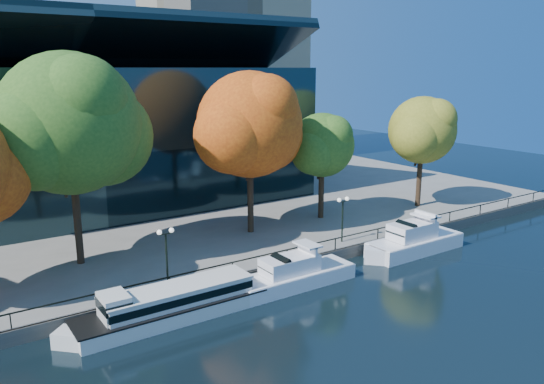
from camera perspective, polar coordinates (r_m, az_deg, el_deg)
ground at (r=37.78m, az=-1.72°, el=-11.80°), size 160.00×160.00×0.00m
promenade at (r=69.59m, az=-18.00°, el=-0.30°), size 90.00×67.08×1.00m
railing at (r=39.60m, az=-4.28°, el=-7.58°), size 88.20×0.08×0.99m
convention_building at (r=62.85m, az=-20.83°, el=5.52°), size 50.00×24.57×21.43m
tour_boat at (r=35.58m, az=-11.17°, el=-11.72°), size 13.86×3.09×2.63m
cruiser_near at (r=39.90m, az=1.98°, el=-8.88°), size 10.73×2.76×3.11m
cruiser_far at (r=48.46m, az=14.81°, el=-5.10°), size 10.75×2.98×3.51m
tree_2 at (r=42.28m, az=-20.66°, el=6.60°), size 13.23×10.85×16.24m
tree_3 at (r=47.92m, az=-2.16°, el=7.01°), size 11.94×9.79×14.79m
tree_4 at (r=53.25m, az=5.56°, el=4.90°), size 8.00×6.56×10.69m
tree_5 at (r=59.88m, az=15.98°, el=6.27°), size 9.08×7.44×12.06m
lamp_1 at (r=38.08m, az=-11.33°, el=-5.41°), size 1.26×0.36×4.03m
lamp_2 at (r=46.59m, az=7.62°, el=-1.83°), size 1.26×0.36×4.03m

